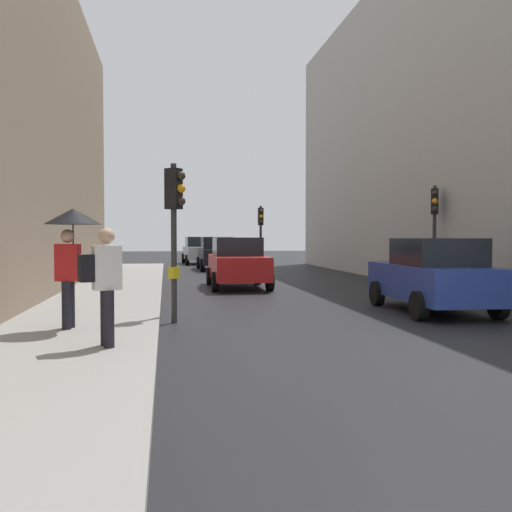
% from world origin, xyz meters
% --- Properties ---
extents(ground_plane, '(120.00, 120.00, 0.00)m').
position_xyz_m(ground_plane, '(0.00, 0.00, 0.00)').
color(ground_plane, black).
extents(sidewalk_kerb, '(2.93, 40.00, 0.16)m').
position_xyz_m(sidewalk_kerb, '(-6.04, 6.00, 0.08)').
color(sidewalk_kerb, gray).
rests_on(sidewalk_kerb, ground).
extents(traffic_light_far_median, '(0.24, 0.43, 3.29)m').
position_xyz_m(traffic_light_far_median, '(0.16, 18.84, 2.27)').
color(traffic_light_far_median, '#2D2D2D').
rests_on(traffic_light_far_median, ground).
extents(traffic_light_mid_street, '(0.35, 0.45, 3.46)m').
position_xyz_m(traffic_light_mid_street, '(4.27, 8.86, 2.39)').
color(traffic_light_mid_street, '#2D2D2D').
rests_on(traffic_light_mid_street, ground).
extents(traffic_light_near_right, '(0.43, 0.39, 3.31)m').
position_xyz_m(traffic_light_near_right, '(-4.26, 3.23, 2.28)').
color(traffic_light_near_right, '#2D2D2D').
rests_on(traffic_light_near_right, ground).
extents(car_silver_hatchback, '(2.19, 4.29, 1.76)m').
position_xyz_m(car_silver_hatchback, '(-2.30, 28.51, 0.88)').
color(car_silver_hatchback, '#BCBCC1').
rests_on(car_silver_hatchback, ground).
extents(car_red_sedan, '(2.05, 4.22, 1.76)m').
position_xyz_m(car_red_sedan, '(-1.95, 11.15, 0.88)').
color(car_red_sedan, red).
rests_on(car_red_sedan, ground).
extents(car_dark_suv, '(2.05, 4.22, 1.76)m').
position_xyz_m(car_dark_suv, '(-1.72, 21.86, 0.88)').
color(car_dark_suv, black).
rests_on(car_dark_suv, ground).
extents(car_blue_van, '(2.14, 4.26, 1.76)m').
position_xyz_m(car_blue_van, '(1.84, 3.98, 0.88)').
color(car_blue_van, navy).
rests_on(car_blue_van, ground).
extents(pedestrian_with_umbrella, '(1.00, 1.00, 2.14)m').
position_xyz_m(pedestrian_with_umbrella, '(-6.10, 1.83, 1.84)').
color(pedestrian_with_umbrella, black).
rests_on(pedestrian_with_umbrella, sidewalk_kerb).
extents(pedestrian_with_black_backpack, '(0.65, 0.44, 1.77)m').
position_xyz_m(pedestrian_with_black_backpack, '(-5.36, -0.00, 1.16)').
color(pedestrian_with_black_backpack, black).
rests_on(pedestrian_with_black_backpack, sidewalk_kerb).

